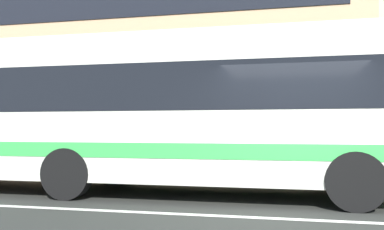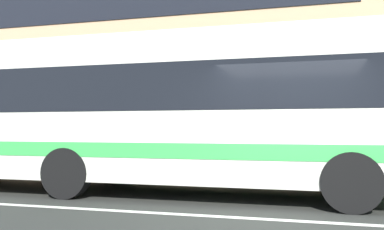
% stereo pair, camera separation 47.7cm
% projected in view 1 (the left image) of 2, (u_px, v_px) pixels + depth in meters
% --- Properties ---
extents(ground_plane, '(160.00, 160.00, 0.00)m').
position_uv_depth(ground_plane, '(294.00, 219.00, 6.62)').
color(ground_plane, '#2B2C29').
extents(lane_centre_line, '(60.00, 0.16, 0.01)m').
position_uv_depth(lane_centre_line, '(294.00, 219.00, 6.62)').
color(lane_centre_line, silver).
rests_on(lane_centre_line, ground_plane).
extents(hedge_row_far, '(12.87, 1.10, 0.90)m').
position_uv_depth(hedge_row_far, '(294.00, 162.00, 11.89)').
color(hedge_row_far, '#287433').
rests_on(hedge_row_far, ground_plane).
extents(apartment_block_left, '(22.53, 10.95, 11.68)m').
position_uv_depth(apartment_block_left, '(124.00, 42.00, 22.49)').
color(apartment_block_left, tan).
rests_on(apartment_block_left, ground_plane).
extents(transit_bus, '(11.22, 2.69, 3.24)m').
position_uv_depth(transit_bus, '(124.00, 110.00, 9.51)').
color(transit_bus, beige).
rests_on(transit_bus, ground_plane).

